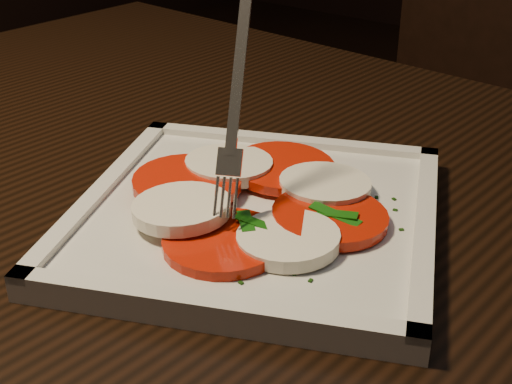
{
  "coord_description": "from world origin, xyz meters",
  "views": [
    {
      "loc": [
        0.41,
        -0.62,
        1.04
      ],
      "look_at": [
        0.11,
        -0.23,
        0.78
      ],
      "focal_mm": 50.0,
      "sensor_mm": 36.0,
      "label": 1
    }
  ],
  "objects_px": {
    "table": "(232,275)",
    "chair": "(462,102)",
    "plate": "(256,217)",
    "fork": "(239,99)"
  },
  "relations": [
    {
      "from": "plate",
      "to": "fork",
      "type": "distance_m",
      "value": 0.1
    },
    {
      "from": "chair",
      "to": "plate",
      "type": "bearing_deg",
      "value": -72.66
    },
    {
      "from": "table",
      "to": "fork",
      "type": "relative_size",
      "value": 8.87
    },
    {
      "from": "table",
      "to": "fork",
      "type": "bearing_deg",
      "value": -43.42
    },
    {
      "from": "table",
      "to": "plate",
      "type": "bearing_deg",
      "value": -34.99
    },
    {
      "from": "table",
      "to": "chair",
      "type": "height_order",
      "value": "chair"
    },
    {
      "from": "table",
      "to": "plate",
      "type": "xyz_separation_m",
      "value": [
        0.06,
        -0.04,
        0.11
      ]
    },
    {
      "from": "chair",
      "to": "plate",
      "type": "relative_size",
      "value": 3.38
    },
    {
      "from": "table",
      "to": "fork",
      "type": "xyz_separation_m",
      "value": [
        0.05,
        -0.05,
        0.2
      ]
    },
    {
      "from": "chair",
      "to": "fork",
      "type": "relative_size",
      "value": 6.59
    }
  ]
}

